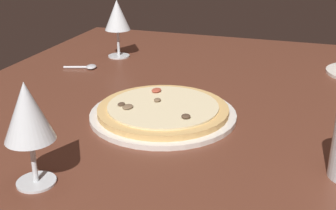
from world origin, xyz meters
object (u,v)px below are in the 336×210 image
pizza_main (163,111)px  wine_glass_far (117,17)px  spoon (88,67)px  wine_glass_near (28,114)px

pizza_main → wine_glass_far: 48.42cm
wine_glass_far → spoon: size_ratio=1.82×
wine_glass_far → wine_glass_near: bearing=13.8°
spoon → wine_glass_near: bearing=20.2°
pizza_main → spoon: (-24.94, -30.53, -0.73)cm
wine_glass_far → spoon: bearing=-13.7°
wine_glass_far → spoon: wine_glass_far is taller
wine_glass_near → pizza_main: bearing=161.0°
wine_glass_far → spoon: (13.58, -3.31, -11.64)cm
spoon → wine_glass_far: bearing=166.3°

